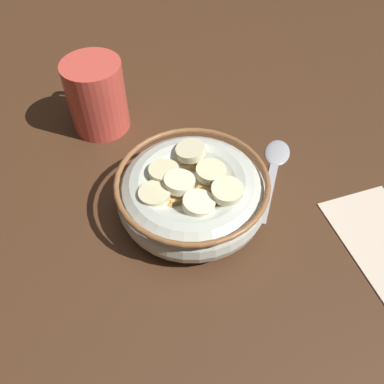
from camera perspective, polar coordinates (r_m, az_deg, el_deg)
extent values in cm
cube|color=#472B19|center=(47.15, 0.00, -3.12)|extent=(123.23, 123.23, 2.00)
cylinder|color=beige|center=(46.11, 0.00, -2.15)|extent=(8.88, 8.88, 0.60)
torus|color=beige|center=(44.36, 0.00, -0.38)|extent=(16.14, 16.14, 5.09)
torus|color=brown|center=(42.65, 0.00, 1.54)|extent=(16.25, 16.25, 0.60)
cylinder|color=white|center=(43.55, 0.00, 0.51)|extent=(13.09, 13.09, 0.40)
cube|color=tan|center=(41.43, 2.03, -1.87)|extent=(2.06, 2.07, 0.71)
cube|color=#B78947|center=(46.77, -2.63, 5.78)|extent=(2.10, 2.09, 0.81)
cube|color=tan|center=(43.17, -5.97, 0.56)|extent=(1.90, 1.93, 0.79)
cube|color=#AD7F42|center=(41.59, -3.71, -1.84)|extent=(2.05, 2.07, 0.80)
cube|color=#B78947|center=(45.77, -3.23, 4.61)|extent=(2.05, 2.05, 0.72)
cube|color=#B78947|center=(41.41, -6.05, -2.12)|extent=(2.05, 2.05, 0.68)
cube|color=tan|center=(42.83, 4.50, 0.36)|extent=(1.99, 2.03, 0.85)
cube|color=tan|center=(42.00, -2.16, -0.80)|extent=(1.76, 1.78, 0.74)
cube|color=#AD7F42|center=(44.22, 3.54, 2.33)|extent=(1.93, 1.89, 0.82)
cube|color=tan|center=(44.69, -3.28, 3.32)|extent=(1.67, 1.69, 0.72)
cube|color=tan|center=(45.58, 3.60, 4.31)|extent=(1.79, 1.83, 0.82)
cube|color=#B78947|center=(39.83, -2.22, -4.81)|extent=(1.99, 2.00, 0.68)
cube|color=#B78947|center=(42.70, -4.15, 0.14)|extent=(2.07, 2.07, 0.73)
cube|color=#AD7F42|center=(41.09, 3.81, -2.51)|extent=(1.77, 1.74, 0.75)
cube|color=#B78947|center=(42.80, 1.65, 0.23)|extent=(1.92, 1.95, 0.77)
cube|color=tan|center=(44.49, -7.18, 2.46)|extent=(1.68, 1.70, 0.74)
cube|color=#AD7F42|center=(45.16, 0.25, 3.87)|extent=(2.11, 2.10, 0.79)
cylinder|color=#F4EABC|center=(41.02, 4.88, 0.14)|extent=(3.60, 3.57, 1.11)
cylinder|color=#F9EFC6|center=(41.59, -1.53, 1.01)|extent=(4.53, 4.57, 1.42)
cylinder|color=#F4EABC|center=(44.91, -0.19, 5.70)|extent=(3.31, 3.31, 1.51)
cylinder|color=beige|center=(43.04, -3.90, 2.80)|extent=(4.42, 4.43, 1.17)
cylinder|color=#F9EFC6|center=(40.40, 0.91, -1.66)|extent=(3.26, 3.32, 1.37)
cylinder|color=beige|center=(43.26, 2.58, 2.85)|extent=(3.69, 3.72, 1.08)
cylinder|color=beige|center=(41.72, -5.48, 0.09)|extent=(3.72, 3.71, 0.98)
ellipsoid|color=#A5A5AD|center=(53.13, 11.74, 5.64)|extent=(5.55, 5.51, 0.80)
cube|color=#A5A5AD|center=(48.48, 10.49, -0.02)|extent=(7.30, 7.07, 0.36)
cylinder|color=#D84C3F|center=(54.65, -13.02, 12.74)|extent=(7.37, 7.37, 9.29)
torus|color=#D84C3F|center=(57.61, -14.24, 14.64)|extent=(6.00, 0.80, 6.00)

